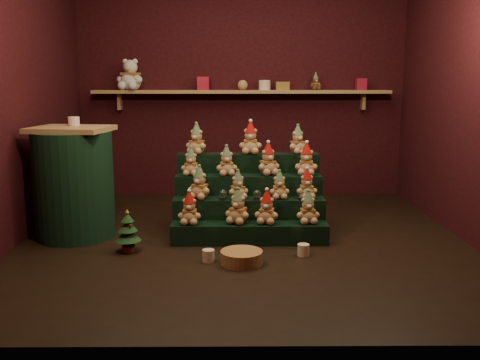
{
  "coord_description": "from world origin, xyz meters",
  "views": [
    {
      "loc": [
        -0.07,
        -4.7,
        1.43
      ],
      "look_at": [
        -0.03,
        0.25,
        0.51
      ],
      "focal_mm": 40.0,
      "sensor_mm": 36.0,
      "label": 1
    }
  ],
  "objects_px": {
    "riser_tier_front": "(250,233)",
    "snow_globe_a": "(223,195)",
    "snow_globe_c": "(301,195)",
    "side_table": "(74,183)",
    "mug_right": "(303,250)",
    "brown_bear": "(316,82)",
    "snow_globe_b": "(257,195)",
    "wicker_basket": "(242,257)",
    "mini_christmas_tree": "(128,231)",
    "white_bear": "(130,70)",
    "mug_left": "(208,256)"
  },
  "relations": [
    {
      "from": "brown_bear",
      "to": "snow_globe_a",
      "type": "bearing_deg",
      "value": -137.3
    },
    {
      "from": "side_table",
      "to": "wicker_basket",
      "type": "xyz_separation_m",
      "value": [
        1.53,
        -0.77,
        -0.45
      ]
    },
    {
      "from": "snow_globe_b",
      "to": "wicker_basket",
      "type": "distance_m",
      "value": 0.81
    },
    {
      "from": "snow_globe_a",
      "to": "brown_bear",
      "type": "relative_size",
      "value": 0.47
    },
    {
      "from": "snow_globe_b",
      "to": "mug_left",
      "type": "height_order",
      "value": "snow_globe_b"
    },
    {
      "from": "riser_tier_front",
      "to": "white_bear",
      "type": "height_order",
      "value": "white_bear"
    },
    {
      "from": "snow_globe_b",
      "to": "snow_globe_c",
      "type": "bearing_deg",
      "value": 0.0
    },
    {
      "from": "mini_christmas_tree",
      "to": "brown_bear",
      "type": "relative_size",
      "value": 1.87
    },
    {
      "from": "wicker_basket",
      "to": "mug_right",
      "type": "bearing_deg",
      "value": 20.76
    },
    {
      "from": "mini_christmas_tree",
      "to": "mug_left",
      "type": "xyz_separation_m",
      "value": [
        0.69,
        -0.26,
        -0.13
      ]
    },
    {
      "from": "snow_globe_a",
      "to": "mug_left",
      "type": "bearing_deg",
      "value": -98.9
    },
    {
      "from": "mini_christmas_tree",
      "to": "mug_right",
      "type": "height_order",
      "value": "mini_christmas_tree"
    },
    {
      "from": "snow_globe_a",
      "to": "side_table",
      "type": "xyz_separation_m",
      "value": [
        -1.37,
        0.06,
        0.1
      ]
    },
    {
      "from": "snow_globe_c",
      "to": "mug_left",
      "type": "distance_m",
      "value": 1.11
    },
    {
      "from": "snow_globe_c",
      "to": "brown_bear",
      "type": "xyz_separation_m",
      "value": [
        0.37,
        1.78,
        1.02
      ]
    },
    {
      "from": "white_bear",
      "to": "brown_bear",
      "type": "height_order",
      "value": "white_bear"
    },
    {
      "from": "snow_globe_b",
      "to": "brown_bear",
      "type": "bearing_deg",
      "value": 66.6
    },
    {
      "from": "snow_globe_b",
      "to": "white_bear",
      "type": "height_order",
      "value": "white_bear"
    },
    {
      "from": "wicker_basket",
      "to": "riser_tier_front",
      "type": "bearing_deg",
      "value": 82.1
    },
    {
      "from": "mug_right",
      "to": "white_bear",
      "type": "distance_m",
      "value": 3.3
    },
    {
      "from": "snow_globe_c",
      "to": "white_bear",
      "type": "xyz_separation_m",
      "value": [
        -1.86,
        1.78,
        1.15
      ]
    },
    {
      "from": "side_table",
      "to": "brown_bear",
      "type": "xyz_separation_m",
      "value": [
        2.45,
        1.72,
        0.91
      ]
    },
    {
      "from": "snow_globe_a",
      "to": "wicker_basket",
      "type": "relative_size",
      "value": 0.28
    },
    {
      "from": "side_table",
      "to": "mini_christmas_tree",
      "type": "distance_m",
      "value": 0.81
    },
    {
      "from": "brown_bear",
      "to": "mug_left",
      "type": "bearing_deg",
      "value": -131.91
    },
    {
      "from": "mug_right",
      "to": "brown_bear",
      "type": "bearing_deg",
      "value": 80.01
    },
    {
      "from": "riser_tier_front",
      "to": "snow_globe_c",
      "type": "xyz_separation_m",
      "value": [
        0.47,
        0.16,
        0.31
      ]
    },
    {
      "from": "wicker_basket",
      "to": "brown_bear",
      "type": "bearing_deg",
      "value": 69.76
    },
    {
      "from": "mug_right",
      "to": "wicker_basket",
      "type": "distance_m",
      "value": 0.55
    },
    {
      "from": "side_table",
      "to": "snow_globe_b",
      "type": "bearing_deg",
      "value": 6.53
    },
    {
      "from": "riser_tier_front",
      "to": "snow_globe_a",
      "type": "height_order",
      "value": "snow_globe_a"
    },
    {
      "from": "mug_left",
      "to": "brown_bear",
      "type": "distance_m",
      "value": 3.04
    },
    {
      "from": "snow_globe_a",
      "to": "side_table",
      "type": "bearing_deg",
      "value": 177.52
    },
    {
      "from": "snow_globe_c",
      "to": "wicker_basket",
      "type": "bearing_deg",
      "value": -127.62
    },
    {
      "from": "snow_globe_c",
      "to": "side_table",
      "type": "relative_size",
      "value": 0.08
    },
    {
      "from": "white_bear",
      "to": "mug_left",
      "type": "bearing_deg",
      "value": -49.94
    },
    {
      "from": "mini_christmas_tree",
      "to": "brown_bear",
      "type": "height_order",
      "value": "brown_bear"
    },
    {
      "from": "riser_tier_front",
      "to": "side_table",
      "type": "distance_m",
      "value": 1.68
    },
    {
      "from": "side_table",
      "to": "wicker_basket",
      "type": "relative_size",
      "value": 3.06
    },
    {
      "from": "snow_globe_c",
      "to": "mug_right",
      "type": "xyz_separation_m",
      "value": [
        -0.03,
        -0.52,
        -0.35
      ]
    },
    {
      "from": "mug_right",
      "to": "snow_globe_b",
      "type": "bearing_deg",
      "value": 125.21
    },
    {
      "from": "side_table",
      "to": "riser_tier_front",
      "type": "bearing_deg",
      "value": 0.79
    },
    {
      "from": "snow_globe_a",
      "to": "mini_christmas_tree",
      "type": "distance_m",
      "value": 0.92
    },
    {
      "from": "riser_tier_front",
      "to": "brown_bear",
      "type": "height_order",
      "value": "brown_bear"
    },
    {
      "from": "mug_left",
      "to": "brown_bear",
      "type": "height_order",
      "value": "brown_bear"
    },
    {
      "from": "snow_globe_a",
      "to": "brown_bear",
      "type": "xyz_separation_m",
      "value": [
        1.08,
        1.78,
        1.01
      ]
    },
    {
      "from": "riser_tier_front",
      "to": "snow_globe_b",
      "type": "relative_size",
      "value": 15.21
    },
    {
      "from": "side_table",
      "to": "white_bear",
      "type": "height_order",
      "value": "white_bear"
    },
    {
      "from": "snow_globe_a",
      "to": "wicker_basket",
      "type": "distance_m",
      "value": 0.81
    },
    {
      "from": "snow_globe_c",
      "to": "mug_right",
      "type": "distance_m",
      "value": 0.63
    }
  ]
}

